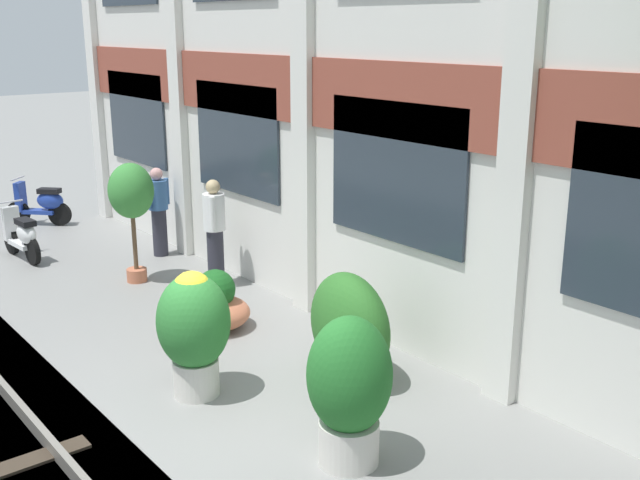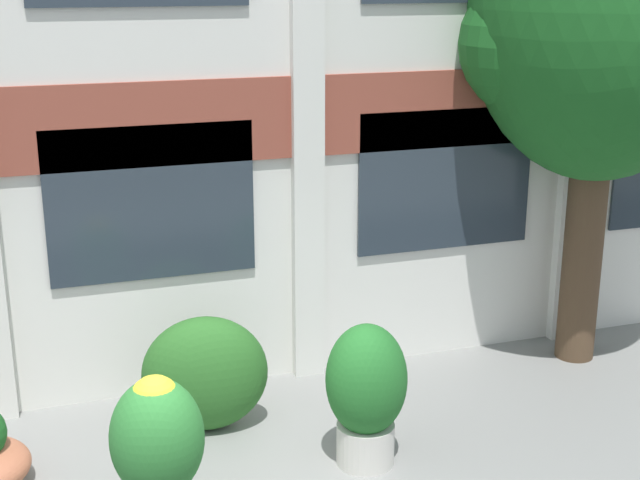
{
  "view_description": "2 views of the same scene",
  "coord_description": "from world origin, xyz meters",
  "px_view_note": "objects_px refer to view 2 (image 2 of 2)",
  "views": [
    {
      "loc": [
        6.32,
        -3.61,
        3.94
      ],
      "look_at": [
        0.72,
        0.89,
        1.88
      ],
      "focal_mm": 42.0,
      "sensor_mm": 36.0,
      "label": 1
    },
    {
      "loc": [
        -1.22,
        -6.77,
        4.66
      ],
      "look_at": [
        1.47,
        1.3,
        2.07
      ],
      "focal_mm": 50.0,
      "sensor_mm": 36.0,
      "label": 2
    }
  ],
  "objects_px": {
    "broadleaf_tree": "(604,19)",
    "topiary_hedge": "(205,374)",
    "potted_plant_stone_basin": "(366,390)",
    "potted_plant_ribbed_drum": "(157,443)"
  },
  "relations": [
    {
      "from": "broadleaf_tree",
      "to": "topiary_hedge",
      "type": "distance_m",
      "value": 5.92
    },
    {
      "from": "potted_plant_stone_basin",
      "to": "topiary_hedge",
      "type": "distance_m",
      "value": 1.78
    },
    {
      "from": "broadleaf_tree",
      "to": "potted_plant_ribbed_drum",
      "type": "relative_size",
      "value": 4.33
    },
    {
      "from": "broadleaf_tree",
      "to": "potted_plant_stone_basin",
      "type": "relative_size",
      "value": 4.28
    },
    {
      "from": "potted_plant_ribbed_drum",
      "to": "potted_plant_stone_basin",
      "type": "height_order",
      "value": "potted_plant_stone_basin"
    },
    {
      "from": "broadleaf_tree",
      "to": "potted_plant_ribbed_drum",
      "type": "xyz_separation_m",
      "value": [
        -5.48,
        -1.96,
        -3.31
      ]
    },
    {
      "from": "broadleaf_tree",
      "to": "potted_plant_stone_basin",
      "type": "xyz_separation_m",
      "value": [
        -3.41,
        -1.52,
        -3.35
      ]
    },
    {
      "from": "potted_plant_ribbed_drum",
      "to": "topiary_hedge",
      "type": "relative_size",
      "value": 1.09
    },
    {
      "from": "broadleaf_tree",
      "to": "topiary_hedge",
      "type": "xyz_separation_m",
      "value": [
        -4.75,
        -0.36,
        -3.5
      ]
    },
    {
      "from": "potted_plant_stone_basin",
      "to": "potted_plant_ribbed_drum",
      "type": "bearing_deg",
      "value": -168.06
    }
  ]
}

